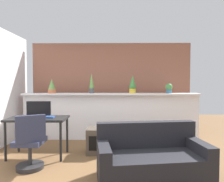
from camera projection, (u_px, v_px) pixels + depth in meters
ground_plane at (108, 176)px, 3.09m from camera, size 12.00×12.00×0.00m
divider_wall at (111, 117)px, 5.06m from camera, size 4.32×0.16×1.12m
plant_shelf at (111, 94)px, 5.00m from camera, size 4.32×0.33×0.04m
brick_wall_behind at (111, 89)px, 5.64m from camera, size 4.32×0.10×2.50m
potted_plant_0 at (52, 86)px, 4.99m from camera, size 0.19×0.19×0.36m
potted_plant_1 at (92, 84)px, 5.00m from camera, size 0.13×0.13×0.49m
potted_plant_2 at (133, 85)px, 4.98m from camera, size 0.16×0.16×0.45m
potted_plant_3 at (169, 88)px, 4.99m from camera, size 0.17×0.17×0.24m
desk at (38, 122)px, 3.88m from camera, size 1.10×0.60×0.75m
tv_monitor at (39, 109)px, 3.95m from camera, size 0.47×0.04×0.30m
office_chair at (30, 146)px, 3.27m from camera, size 0.52×0.52×0.91m
side_cube_shelf at (97, 141)px, 4.08m from camera, size 0.40×0.41×0.50m
book_on_desk at (50, 117)px, 3.82m from camera, size 0.16×0.13×0.04m
couch at (151, 160)px, 2.97m from camera, size 1.65×0.96×0.80m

